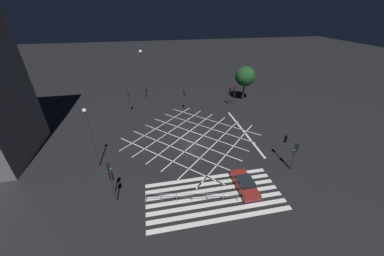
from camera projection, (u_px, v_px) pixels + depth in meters
name	position (u px, v px, depth m)	size (l,w,h in m)	color
ground_plane	(192.00, 137.00, 30.93)	(200.00, 200.00, 0.00)	black
road_markings	(207.00, 166.00, 25.23)	(20.18, 24.38, 0.01)	silver
traffic_light_ne_main	(234.00, 92.00, 39.39)	(0.39, 0.36, 3.79)	#2D2D30
traffic_light_nw_main	(129.00, 97.00, 36.46)	(0.39, 0.36, 4.04)	#2D2D30
traffic_light_sw_cross	(112.00, 180.00, 19.56)	(0.36, 0.39, 3.67)	#2D2D30
traffic_light_median_north	(184.00, 96.00, 37.26)	(0.36, 0.39, 4.00)	#2D2D30
traffic_light_se_main	(296.00, 152.00, 23.49)	(0.39, 0.36, 3.58)	#2D2D30
traffic_light_ne_cross	(230.00, 92.00, 39.36)	(0.36, 0.39, 3.75)	#2D2D30
traffic_light_se_cross	(289.00, 145.00, 24.53)	(0.36, 2.11, 3.59)	#2D2D30
traffic_light_sw_main	(110.00, 172.00, 19.82)	(0.39, 0.36, 4.28)	#2D2D30
street_lamp_east	(90.00, 130.00, 22.85)	(0.45, 0.45, 7.46)	#2D2D30
street_lamp_west	(142.00, 63.00, 39.68)	(0.61, 0.61, 9.59)	#2D2D30
street_tree_near	(245.00, 76.00, 40.81)	(3.78, 3.78, 6.65)	#473323
waiting_car	(245.00, 184.00, 21.97)	(1.71, 4.12, 1.24)	maroon
pedestrian_railing	(192.00, 196.00, 20.43)	(8.74, 1.78, 1.05)	gray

